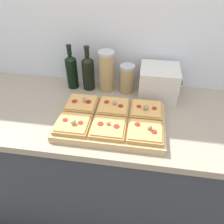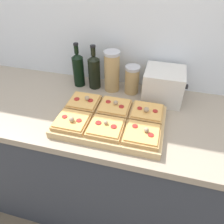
% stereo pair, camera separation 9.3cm
% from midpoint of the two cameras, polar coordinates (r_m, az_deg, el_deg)
% --- Properties ---
extents(wall_back, '(6.00, 0.06, 2.50)m').
position_cam_midpoint_polar(wall_back, '(1.36, 7.25, 19.67)').
color(wall_back, silver).
rests_on(wall_back, ground_plane).
extents(kitchen_counter, '(2.63, 0.67, 0.93)m').
position_cam_midpoint_polar(kitchen_counter, '(1.54, 2.71, -13.77)').
color(kitchen_counter, '#333842').
rests_on(kitchen_counter, ground_plane).
extents(cutting_board, '(0.54, 0.35, 0.04)m').
position_cam_midpoint_polar(cutting_board, '(1.11, 1.99, -2.58)').
color(cutting_board, tan).
rests_on(cutting_board, kitchen_counter).
extents(pizza_slice_back_left, '(0.16, 0.16, 0.05)m').
position_cam_midpoint_polar(pizza_slice_back_left, '(1.19, -5.13, 2.56)').
color(pizza_slice_back_left, tan).
rests_on(pizza_slice_back_left, cutting_board).
extents(pizza_slice_back_center, '(0.16, 0.16, 0.05)m').
position_cam_midpoint_polar(pizza_slice_back_center, '(1.16, 2.98, 1.27)').
color(pizza_slice_back_center, tan).
rests_on(pizza_slice_back_center, cutting_board).
extents(pizza_slice_back_right, '(0.16, 0.16, 0.06)m').
position_cam_midpoint_polar(pizza_slice_back_right, '(1.14, 11.46, -0.11)').
color(pizza_slice_back_right, tan).
rests_on(pizza_slice_back_right, cutting_board).
extents(pizza_slice_front_left, '(0.16, 0.16, 0.05)m').
position_cam_midpoint_polar(pizza_slice_front_left, '(1.07, -8.01, -2.48)').
color(pizza_slice_front_left, tan).
rests_on(pizza_slice_front_left, cutting_board).
extents(pizza_slice_front_center, '(0.16, 0.16, 0.05)m').
position_cam_midpoint_polar(pizza_slice_front_center, '(1.03, 0.97, -4.12)').
color(pizza_slice_front_center, tan).
rests_on(pizza_slice_front_center, cutting_board).
extents(pizza_slice_front_right, '(0.16, 0.16, 0.05)m').
position_cam_midpoint_polar(pizza_slice_front_right, '(1.02, 10.54, -5.74)').
color(pizza_slice_front_right, tan).
rests_on(pizza_slice_front_right, cutting_board).
extents(olive_oil_bottle, '(0.07, 0.07, 0.28)m').
position_cam_midpoint_polar(olive_oil_bottle, '(1.40, -6.88, 11.09)').
color(olive_oil_bottle, black).
rests_on(olive_oil_bottle, kitchen_counter).
extents(wine_bottle, '(0.07, 0.07, 0.28)m').
position_cam_midpoint_polar(wine_bottle, '(1.36, -2.71, 10.61)').
color(wine_bottle, black).
rests_on(wine_bottle, kitchen_counter).
extents(grain_jar_tall, '(0.10, 0.10, 0.25)m').
position_cam_midpoint_polar(grain_jar_tall, '(1.33, 1.99, 10.54)').
color(grain_jar_tall, tan).
rests_on(grain_jar_tall, kitchen_counter).
extents(grain_jar_short, '(0.09, 0.09, 0.17)m').
position_cam_midpoint_polar(grain_jar_short, '(1.33, 7.25, 8.34)').
color(grain_jar_short, tan).
rests_on(grain_jar_short, kitchen_counter).
extents(toaster_oven, '(0.24, 0.21, 0.19)m').
position_cam_midpoint_polar(toaster_oven, '(1.30, 15.29, 6.74)').
color(toaster_oven, beige).
rests_on(toaster_oven, kitchen_counter).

